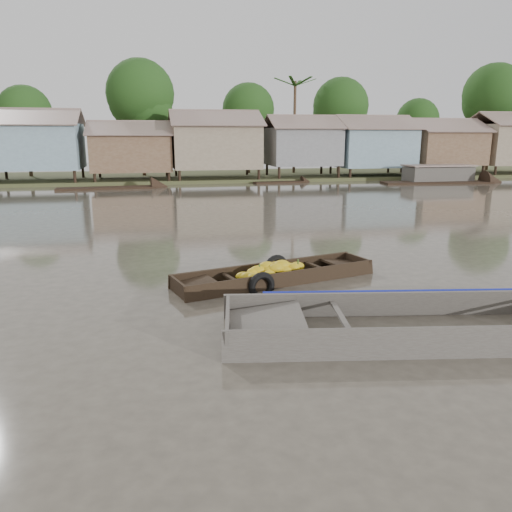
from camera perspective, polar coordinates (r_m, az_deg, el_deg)
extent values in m
plane|color=#443E34|center=(10.67, 2.45, -5.37)|extent=(120.00, 120.00, 0.00)
cube|color=#384723|center=(42.99, -8.56, 8.84)|extent=(120.00, 12.00, 0.50)
cube|color=#7492A0|center=(40.08, -23.84, 11.39)|extent=(6.20, 5.20, 3.20)
cube|color=brown|center=(38.72, -24.56, 14.33)|extent=(6.60, 3.02, 1.28)
cube|color=brown|center=(41.47, -23.72, 14.28)|extent=(6.60, 3.02, 1.28)
cube|color=brown|center=(39.31, -14.00, 11.37)|extent=(5.80, 4.60, 2.70)
cube|color=brown|center=(38.06, -14.22, 14.01)|extent=(6.20, 2.67, 1.14)
cube|color=brown|center=(40.54, -14.09, 13.97)|extent=(6.20, 2.67, 1.14)
cube|color=#83715A|center=(39.60, -4.68, 12.39)|extent=(6.50, 5.30, 3.30)
cube|color=brown|center=(38.19, -4.46, 15.50)|extent=(6.90, 3.08, 1.31)
cube|color=brown|center=(41.03, -5.01, 15.35)|extent=(6.90, 3.08, 1.31)
cube|color=slate|center=(41.08, 5.28, 12.35)|extent=(5.40, 4.70, 2.90)
cube|color=brown|center=(39.87, 5.89, 15.03)|extent=(5.80, 2.73, 1.17)
cube|color=brown|center=(42.30, 4.82, 14.97)|extent=(5.80, 2.73, 1.17)
cube|color=#7492A0|center=(43.22, 13.08, 11.99)|extent=(6.00, 5.00, 3.10)
cube|color=brown|center=(42.00, 14.02, 14.63)|extent=(6.40, 2.90, 1.24)
cube|color=brown|center=(44.45, 12.47, 14.64)|extent=(6.40, 2.90, 1.24)
cube|color=brown|center=(46.31, 20.55, 11.51)|extent=(5.70, 4.90, 2.80)
cube|color=brown|center=(45.19, 21.66, 13.74)|extent=(6.10, 2.85, 1.21)
cube|color=brown|center=(47.43, 19.87, 13.84)|extent=(6.10, 2.85, 1.21)
cube|color=#83715A|center=(50.05, 27.01, 11.29)|extent=(6.30, 5.10, 3.40)
cube|color=brown|center=(51.15, 26.30, 13.81)|extent=(6.70, 2.96, 1.26)
cylinder|color=#473323|center=(44.80, -24.56, 11.11)|extent=(0.28, 0.28, 4.90)
sphere|color=#133D14|center=(44.82, -24.93, 14.68)|extent=(4.20, 4.20, 4.20)
cylinder|color=#473323|center=(42.78, -12.83, 12.86)|extent=(0.28, 0.28, 6.30)
sphere|color=#133D14|center=(42.90, -13.09, 17.67)|extent=(5.40, 5.40, 5.40)
cylinder|color=#473323|center=(44.60, -0.87, 12.53)|extent=(0.28, 0.28, 5.25)
sphere|color=#133D14|center=(44.64, -0.88, 16.38)|extent=(4.50, 4.50, 4.50)
cylinder|color=#473323|center=(45.85, 9.49, 12.60)|extent=(0.28, 0.28, 5.60)
sphere|color=#133D14|center=(45.92, 9.65, 16.59)|extent=(4.80, 4.80, 4.80)
cylinder|color=#473323|center=(50.18, 17.77, 11.62)|extent=(0.28, 0.28, 4.55)
sphere|color=#133D14|center=(50.19, 17.99, 14.58)|extent=(3.90, 3.90, 3.90)
cylinder|color=#473323|center=(53.13, 25.14, 12.21)|extent=(0.28, 0.28, 6.65)
sphere|color=#133D14|center=(53.25, 25.56, 16.28)|extent=(5.70, 5.70, 5.70)
cylinder|color=#473323|center=(45.05, 4.41, 14.25)|extent=(0.24, 0.24, 8.00)
cube|color=black|center=(12.29, 2.27, -3.18)|extent=(5.08, 2.27, 0.08)
cube|color=black|center=(12.69, 1.06, -1.71)|extent=(4.96, 1.51, 0.47)
cube|color=black|center=(11.78, 3.59, -2.95)|extent=(4.96, 1.51, 0.47)
cube|color=black|center=(13.61, 11.46, -0.93)|extent=(0.36, 1.08, 0.45)
cube|color=black|center=(13.33, 10.02, -0.91)|extent=(1.10, 1.16, 0.18)
cube|color=black|center=(11.25, -8.88, -3.89)|extent=(0.36, 1.08, 0.45)
cube|color=black|center=(11.37, -6.81, -3.34)|extent=(1.10, 1.16, 0.18)
cube|color=black|center=(11.68, -2.82, -2.60)|extent=(0.38, 1.05, 0.05)
cube|color=black|center=(12.83, 6.93, -1.21)|extent=(0.38, 1.05, 0.05)
ellipsoid|color=gold|center=(11.75, -0.14, -2.53)|extent=(0.47, 0.38, 0.25)
ellipsoid|color=gold|center=(12.09, 1.21, -1.18)|extent=(0.45, 0.36, 0.24)
ellipsoid|color=gold|center=(11.94, -1.48, -2.35)|extent=(0.43, 0.35, 0.23)
ellipsoid|color=gold|center=(12.41, 6.46, -1.99)|extent=(0.39, 0.32, 0.21)
ellipsoid|color=gold|center=(12.01, 2.26, -1.42)|extent=(0.45, 0.36, 0.24)
ellipsoid|color=gold|center=(11.72, 0.36, -2.84)|extent=(0.46, 0.37, 0.24)
ellipsoid|color=gold|center=(12.29, 0.64, -1.44)|extent=(0.37, 0.30, 0.20)
ellipsoid|color=gold|center=(11.84, 1.52, -2.11)|extent=(0.36, 0.29, 0.19)
ellipsoid|color=gold|center=(12.27, 1.27, -1.49)|extent=(0.42, 0.34, 0.22)
ellipsoid|color=gold|center=(11.81, -1.15, -2.82)|extent=(0.36, 0.30, 0.20)
ellipsoid|color=gold|center=(12.19, 1.17, -1.54)|extent=(0.41, 0.34, 0.22)
ellipsoid|color=gold|center=(11.83, -0.83, -2.40)|extent=(0.47, 0.38, 0.25)
ellipsoid|color=gold|center=(12.58, 2.50, -1.44)|extent=(0.41, 0.33, 0.22)
ellipsoid|color=gold|center=(12.14, 3.33, -1.71)|extent=(0.41, 0.33, 0.22)
ellipsoid|color=gold|center=(12.71, 3.99, -1.42)|extent=(0.41, 0.33, 0.22)
ellipsoid|color=gold|center=(11.70, 0.18, -2.80)|extent=(0.46, 0.38, 0.25)
ellipsoid|color=gold|center=(12.33, 1.21, -1.58)|extent=(0.38, 0.31, 0.20)
ellipsoid|color=gold|center=(11.97, -0.25, -1.85)|extent=(0.40, 0.33, 0.22)
ellipsoid|color=gold|center=(12.21, 2.95, -1.04)|extent=(0.48, 0.39, 0.26)
ellipsoid|color=gold|center=(12.25, 2.22, -1.07)|extent=(0.36, 0.29, 0.19)
ellipsoid|color=gold|center=(12.26, 4.32, -1.27)|extent=(0.37, 0.30, 0.20)
ellipsoid|color=gold|center=(12.03, 1.65, -1.63)|extent=(0.44, 0.36, 0.23)
ellipsoid|color=gold|center=(12.30, 3.73, -1.29)|extent=(0.43, 0.35, 0.23)
ellipsoid|color=gold|center=(11.62, -0.39, -3.20)|extent=(0.37, 0.30, 0.20)
ellipsoid|color=gold|center=(12.14, 2.77, -1.51)|extent=(0.42, 0.34, 0.23)
ellipsoid|color=gold|center=(12.62, 2.57, -1.43)|extent=(0.39, 0.32, 0.21)
ellipsoid|color=gold|center=(12.73, 4.69, -1.22)|extent=(0.46, 0.37, 0.25)
ellipsoid|color=gold|center=(12.01, 0.24, -1.68)|extent=(0.47, 0.38, 0.25)
ellipsoid|color=gold|center=(12.01, 3.35, -2.35)|extent=(0.38, 0.31, 0.20)
ellipsoid|color=gold|center=(12.26, 1.83, -1.38)|extent=(0.45, 0.36, 0.24)
cylinder|color=#3F6626|center=(11.95, 0.40, -1.37)|extent=(0.04, 0.04, 0.16)
cylinder|color=#3F6626|center=(12.25, 3.03, -1.02)|extent=(0.04, 0.04, 0.16)
cylinder|color=#3F6626|center=(12.48, 4.82, -0.77)|extent=(0.04, 0.04, 0.16)
torus|color=black|center=(12.92, 2.32, -1.36)|extent=(0.72, 0.35, 0.70)
torus|color=black|center=(11.37, 0.64, -3.44)|extent=(0.68, 0.34, 0.66)
cube|color=#453F3A|center=(9.69, 20.64, -8.79)|extent=(7.93, 2.91, 0.08)
cube|color=#453F3A|center=(10.42, 18.77, -5.45)|extent=(7.85, 1.46, 0.63)
cube|color=#453F3A|center=(8.80, 23.19, -9.39)|extent=(7.85, 1.46, 0.63)
cube|color=#453F3A|center=(8.84, -3.26, -8.14)|extent=(0.38, 1.92, 0.60)
cube|color=#453F3A|center=(8.83, 1.15, -7.62)|extent=(1.60, 1.87, 0.25)
cube|color=#453F3A|center=(8.99, 9.83, -7.08)|extent=(0.40, 1.85, 0.05)
cube|color=#665E54|center=(9.67, 20.67, -8.52)|extent=(6.07, 2.46, 0.02)
cube|color=#0E1890|center=(10.40, 18.75, -4.08)|extent=(6.34, 1.14, 0.16)
cube|color=black|center=(37.71, 2.70, 8.24)|extent=(3.96, 1.25, 0.35)
cube|color=black|center=(39.83, 19.90, 7.74)|extent=(8.21, 2.67, 0.35)
cube|color=black|center=(34.92, -16.71, 7.26)|extent=(6.46, 1.88, 0.35)
cube|color=black|center=(40.99, 20.08, 8.72)|extent=(5.00, 2.00, 1.20)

